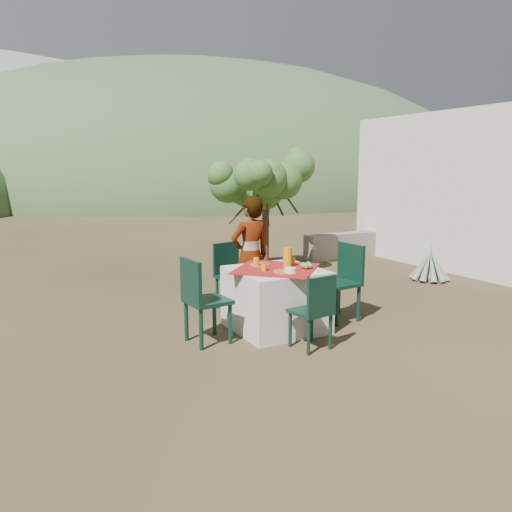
# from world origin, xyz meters

# --- Properties ---
(ground) EXTENTS (160.00, 160.00, 0.00)m
(ground) POSITION_xyz_m (0.00, 0.00, 0.00)
(ground) COLOR #332617
(ground) RESTS_ON ground
(table) EXTENTS (1.30, 1.30, 0.76)m
(table) POSITION_xyz_m (-0.54, -0.09, 0.38)
(table) COLOR silver
(table) RESTS_ON ground
(chair_far) EXTENTS (0.49, 0.49, 0.92)m
(chair_far) POSITION_xyz_m (-0.61, 1.04, 0.51)
(chair_far) COLOR black
(chair_far) RESTS_ON ground
(chair_near) EXTENTS (0.43, 0.43, 0.83)m
(chair_near) POSITION_xyz_m (-0.54, -0.91, 0.46)
(chair_near) COLOR black
(chair_near) RESTS_ON ground
(chair_left) EXTENTS (0.49, 0.49, 0.98)m
(chair_left) POSITION_xyz_m (-1.54, -0.14, 0.54)
(chair_left) COLOR black
(chair_left) RESTS_ON ground
(chair_right) EXTENTS (0.50, 0.50, 0.99)m
(chair_right) POSITION_xyz_m (0.44, -0.16, 0.55)
(chair_right) COLOR black
(chair_right) RESTS_ON ground
(person) EXTENTS (0.61, 0.43, 1.60)m
(person) POSITION_xyz_m (-0.52, 0.62, 0.80)
(person) COLOR #8C6651
(person) RESTS_ON ground
(shrub_tree) EXTENTS (1.71, 1.68, 2.01)m
(shrub_tree) POSITION_xyz_m (0.97, 2.79, 1.59)
(shrub_tree) COLOR #4C3526
(shrub_tree) RESTS_ON ground
(agave) EXTENTS (0.68, 0.69, 0.73)m
(agave) POSITION_xyz_m (3.21, 0.93, 0.25)
(agave) COLOR slate
(agave) RESTS_ON ground
(guesthouse) EXTENTS (3.20, 4.20, 3.00)m
(guesthouse) POSITION_xyz_m (5.60, 1.80, 1.50)
(guesthouse) COLOR beige
(guesthouse) RESTS_ON ground
(stone_wall) EXTENTS (2.60, 0.35, 0.55)m
(stone_wall) POSITION_xyz_m (3.60, 3.40, 0.28)
(stone_wall) COLOR gray
(stone_wall) RESTS_ON ground
(hill_near_right) EXTENTS (48.00, 48.00, 20.00)m
(hill_near_right) POSITION_xyz_m (12.00, 36.00, 0.00)
(hill_near_right) COLOR #34532E
(hill_near_right) RESTS_ON ground
(hill_far_right) EXTENTS (36.00, 36.00, 14.00)m
(hill_far_right) POSITION_xyz_m (28.00, 46.00, 0.00)
(hill_far_right) COLOR slate
(hill_far_right) RESTS_ON ground
(plate_far) EXTENTS (0.26, 0.26, 0.01)m
(plate_far) POSITION_xyz_m (-0.62, 0.17, 0.77)
(plate_far) COLOR brown
(plate_far) RESTS_ON table
(plate_near) EXTENTS (0.26, 0.26, 0.01)m
(plate_near) POSITION_xyz_m (-0.58, -0.33, 0.77)
(plate_near) COLOR brown
(plate_near) RESTS_ON table
(glass_far) EXTENTS (0.07, 0.07, 0.11)m
(glass_far) POSITION_xyz_m (-0.71, 0.11, 0.82)
(glass_far) COLOR orange
(glass_far) RESTS_ON table
(glass_near) EXTENTS (0.06, 0.06, 0.10)m
(glass_near) POSITION_xyz_m (-0.75, -0.16, 0.81)
(glass_near) COLOR orange
(glass_near) RESTS_ON table
(juice_pitcher) EXTENTS (0.11, 0.11, 0.24)m
(juice_pitcher) POSITION_xyz_m (-0.37, -0.07, 0.88)
(juice_pitcher) COLOR orange
(juice_pitcher) RESTS_ON table
(bowl_plate) EXTENTS (0.19, 0.19, 0.01)m
(bowl_plate) POSITION_xyz_m (-0.54, -0.41, 0.77)
(bowl_plate) COLOR brown
(bowl_plate) RESTS_ON table
(white_bowl) EXTENTS (0.14, 0.14, 0.05)m
(white_bowl) POSITION_xyz_m (-0.54, -0.41, 0.80)
(white_bowl) COLOR white
(white_bowl) RESTS_ON bowl_plate
(jar_left) EXTENTS (0.06, 0.06, 0.09)m
(jar_left) POSITION_xyz_m (-0.26, -0.02, 0.81)
(jar_left) COLOR orange
(jar_left) RESTS_ON table
(jar_right) EXTENTS (0.06, 0.06, 0.10)m
(jar_right) POSITION_xyz_m (-0.25, 0.16, 0.81)
(jar_right) COLOR orange
(jar_right) RESTS_ON table
(napkin_holder) EXTENTS (0.08, 0.06, 0.09)m
(napkin_holder) POSITION_xyz_m (-0.30, -0.01, 0.81)
(napkin_holder) COLOR white
(napkin_holder) RESTS_ON table
(fruit_cluster) EXTENTS (0.15, 0.14, 0.08)m
(fruit_cluster) POSITION_xyz_m (-0.22, -0.28, 0.80)
(fruit_cluster) COLOR #619335
(fruit_cluster) RESTS_ON table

